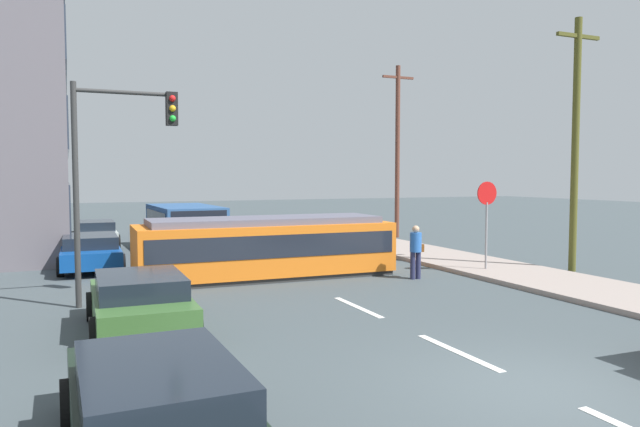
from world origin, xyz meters
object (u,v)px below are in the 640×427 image
(utility_pole_near, at_px, (575,141))
(city_bus, at_px, (185,224))
(utility_pole_mid, at_px, (397,149))
(streetcar_tram, at_px, (266,246))
(parked_sedan_far, at_px, (90,251))
(parked_sedan_mid, at_px, (140,301))
(pedestrian_crossing, at_px, (416,249))
(parked_sedan_furthest, at_px, (95,233))
(stop_sign, at_px, (487,207))
(traffic_light_mast, at_px, (116,153))
(parked_sedan_near, at_px, (157,409))

(utility_pole_near, bearing_deg, city_bus, 133.90)
(utility_pole_near, distance_m, utility_pole_mid, 11.97)
(streetcar_tram, xyz_separation_m, parked_sedan_far, (-5.05, 3.96, -0.36))
(parked_sedan_mid, distance_m, parked_sedan_far, 9.17)
(utility_pole_mid, bearing_deg, streetcar_tram, -138.51)
(pedestrian_crossing, distance_m, utility_pole_mid, 13.19)
(city_bus, height_order, utility_pole_mid, utility_pole_mid)
(parked_sedan_furthest, xyz_separation_m, stop_sign, (11.55, -12.77, 1.57))
(streetcar_tram, xyz_separation_m, utility_pole_near, (9.83, -3.00, 3.40))
(parked_sedan_far, height_order, utility_pole_mid, utility_pole_mid)
(traffic_light_mast, bearing_deg, parked_sedan_mid, -85.92)
(stop_sign, height_order, traffic_light_mast, traffic_light_mast)
(streetcar_tram, height_order, utility_pole_near, utility_pole_near)
(streetcar_tram, distance_m, pedestrian_crossing, 4.71)
(parked_sedan_mid, height_order, traffic_light_mast, traffic_light_mast)
(utility_pole_near, bearing_deg, parked_sedan_mid, -171.26)
(traffic_light_mast, relative_size, utility_pole_mid, 0.61)
(utility_pole_near, bearing_deg, traffic_light_mast, 177.55)
(parked_sedan_furthest, bearing_deg, utility_pole_mid, -6.47)
(parked_sedan_mid, bearing_deg, streetcar_tram, 49.59)
(pedestrian_crossing, xyz_separation_m, utility_pole_mid, (5.97, 11.16, 3.70))
(city_bus, bearing_deg, parked_sedan_far, -133.15)
(parked_sedan_near, bearing_deg, parked_sedan_furthest, 89.31)
(city_bus, relative_size, stop_sign, 1.87)
(city_bus, height_order, parked_sedan_furthest, city_bus)
(parked_sedan_mid, bearing_deg, parked_sedan_furthest, 90.76)
(city_bus, bearing_deg, utility_pole_near, -46.10)
(parked_sedan_furthest, bearing_deg, utility_pole_near, -43.34)
(pedestrian_crossing, xyz_separation_m, parked_sedan_near, (-9.05, -8.96, -0.32))
(parked_sedan_mid, distance_m, traffic_light_mast, 4.22)
(pedestrian_crossing, bearing_deg, streetcar_tram, 152.21)
(parked_sedan_furthest, xyz_separation_m, utility_pole_mid, (14.76, -1.67, 4.02))
(stop_sign, height_order, utility_pole_mid, utility_pole_mid)
(pedestrian_crossing, distance_m, stop_sign, 3.03)
(parked_sedan_near, relative_size, utility_pole_near, 0.54)
(parked_sedan_mid, relative_size, utility_pole_mid, 0.47)
(city_bus, bearing_deg, utility_pole_mid, 3.59)
(traffic_light_mast, xyz_separation_m, utility_pole_near, (14.44, -0.62, 0.61))
(parked_sedan_mid, height_order, utility_pole_mid, utility_pole_mid)
(parked_sedan_far, xyz_separation_m, utility_pole_near, (14.88, -6.96, 3.76))
(streetcar_tram, height_order, stop_sign, stop_sign)
(utility_pole_near, xyz_separation_m, utility_pole_mid, (0.31, 11.96, 0.26))
(parked_sedan_mid, bearing_deg, parked_sedan_near, -94.52)
(utility_pole_mid, bearing_deg, parked_sedan_furthest, 173.53)
(streetcar_tram, height_order, parked_sedan_furthest, streetcar_tram)
(parked_sedan_mid, relative_size, traffic_light_mast, 0.76)
(parked_sedan_near, distance_m, parked_sedan_far, 15.12)
(utility_pole_mid, bearing_deg, parked_sedan_far, -161.77)
(stop_sign, bearing_deg, parked_sedan_far, 153.04)
(streetcar_tram, height_order, parked_sedan_near, streetcar_tram)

